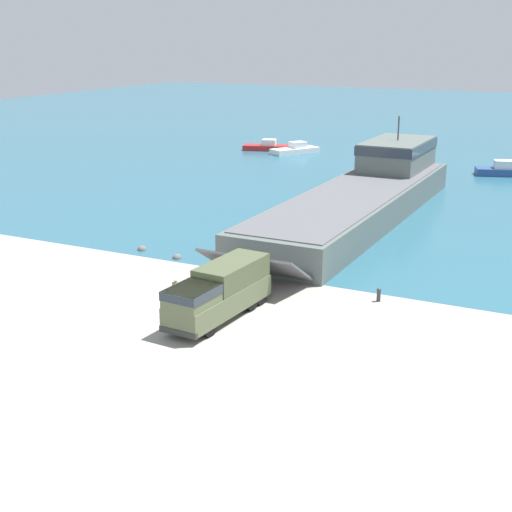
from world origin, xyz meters
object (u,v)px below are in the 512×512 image
Objects in this scene: moored_boat_c at (507,171)px; mooring_bollard at (379,294)px; military_truck at (219,291)px; soldier_on_ramp at (176,290)px; landing_craft at (366,192)px; moored_boat_b at (295,150)px; moored_boat_a at (266,147)px.

moored_boat_c is 46.55m from mooring_bollard.
military_truck reaches higher than soldier_on_ramp.
landing_craft reaches higher than moored_boat_b.
military_truck reaches higher than moored_boat_c.
military_truck is 10.04m from mooring_bollard.
mooring_bollard is at bearing 135.80° from military_truck.
military_truck is 1.15× the size of moored_boat_b.
military_truck is 4.96× the size of soldier_on_ramp.
moored_boat_a is (-21.41, 57.64, -0.45)m from soldier_on_ramp.
mooring_bollard is (7.82, -21.55, -1.48)m from landing_craft.
moored_boat_c is at bearing 70.50° from landing_craft.
military_truck reaches higher than mooring_bollard.
moored_boat_c is (28.60, -4.26, 0.07)m from moored_boat_b.
moored_boat_b is (-16.56, 56.80, -0.43)m from soldier_on_ramp.
landing_craft is 28.19m from military_truck.
military_truck reaches higher than moored_boat_a.
mooring_bollard is (-1.30, -46.54, -0.12)m from moored_boat_c.
landing_craft is 27.73m from soldier_on_ramp.
moored_boat_b is (4.85, -0.85, 0.01)m from moored_boat_a.
moored_boat_b is 8.30× the size of mooring_bollard.
landing_craft is 38.72m from moored_boat_a.
soldier_on_ramp is at bearing -150.80° from mooring_bollard.
moored_boat_b is at bearing -116.31° from moored_boat_c.
moored_boat_b is at bearing 118.26° from mooring_bollard.
moored_boat_b is at bearing -156.81° from military_truck.
moored_boat_a is at bearing -136.03° from soldier_on_ramp.
moored_boat_a is (-24.71, 58.27, -1.10)m from military_truck.
landing_craft is at bearing 109.95° from mooring_bollard.
moored_boat_c is 8.87× the size of mooring_bollard.
moored_boat_a is at bearing 121.91° from mooring_bollard.
moored_boat_c is at bearing -169.32° from soldier_on_ramp.
moored_boat_a reaches higher than mooring_bollard.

